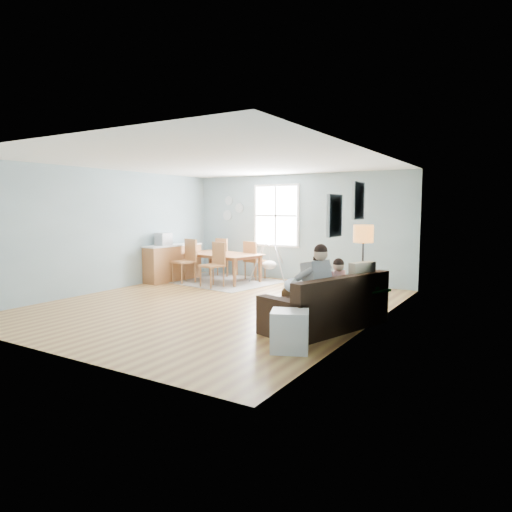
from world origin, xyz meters
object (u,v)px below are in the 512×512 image
Objects in this scene: floor_lamp at (363,242)px; chair_sw at (187,257)px; baby_swing at (269,264)px; chair_ne at (253,258)px; chair_nw at (225,254)px; sofa at (328,309)px; monitor at (163,239)px; storage_cube at (289,331)px; toddler at (333,280)px; father at (309,284)px; chair_se at (215,261)px; counter at (173,262)px; dining_table at (220,267)px.

floor_lamp is 1.46× the size of chair_sw.
chair_ne is at bearing -159.31° from baby_swing.
chair_sw reaches higher than baby_swing.
chair_nw is 0.87× the size of baby_swing.
chair_sw is at bearing -135.01° from chair_ne.
sofa is 2.08× the size of chair_sw.
chair_ne reaches higher than baby_swing.
sofa is 5.98× the size of monitor.
toddler is at bearing 90.37° from storage_cube.
floor_lamp reaches higher than chair_nw.
sofa is at bearing -25.87° from chair_sw.
father reaches higher than chair_se.
sofa is 1.33× the size of counter.
chair_ne is (0.60, 0.60, 0.22)m from dining_table.
floor_lamp is 1.57× the size of chair_ne.
floor_lamp reaches higher than storage_cube.
storage_cube is at bearing -90.16° from sofa.
storage_cube is at bearing -42.73° from chair_se.
sofa is 0.47m from toddler.
monitor is (-5.22, 3.33, 0.81)m from storage_cube.
chair_sw is (-4.99, 1.57, -0.68)m from floor_lamp.
chair_ne is 2.66× the size of monitor.
father is at bearing -114.04° from toddler.
floor_lamp is (0.51, 0.95, 0.59)m from father.
father is 1.26× the size of chair_se.
chair_sw is 0.64× the size of counter.
monitor is 0.31× the size of baby_swing.
baby_swing is (1.39, -0.00, -0.18)m from chair_nw.
dining_table is 0.88m from chair_ne.
chair_se is at bearing 145.97° from father.
baby_swing is at bearing 37.06° from monitor.
chair_nw is (-4.50, 4.93, 0.33)m from storage_cube.
baby_swing is (2.10, 1.29, -0.05)m from counter.
counter is at bearing -148.47° from baby_swing.
dining_table is at bearing -143.17° from baby_swing.
sofa is 5.01m from dining_table.
floor_lamp reaches higher than counter.
storage_cube is 5.83m from baby_swing.
baby_swing is at bearing 126.81° from father.
storage_cube is at bearing -78.75° from father.
dining_table is at bearing 141.35° from father.
monitor is at bearing -93.58° from counter.
floor_lamp reaches higher than dining_table.
storage_cube is (0.01, -1.52, -0.45)m from toddler.
chair_se reaches higher than baby_swing.
dining_table is 1.94× the size of chair_nw.
father reaches higher than chair_sw.
storage_cube is at bearing -34.96° from counter.
baby_swing reaches higher than storage_cube.
father is 4.22m from chair_se.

